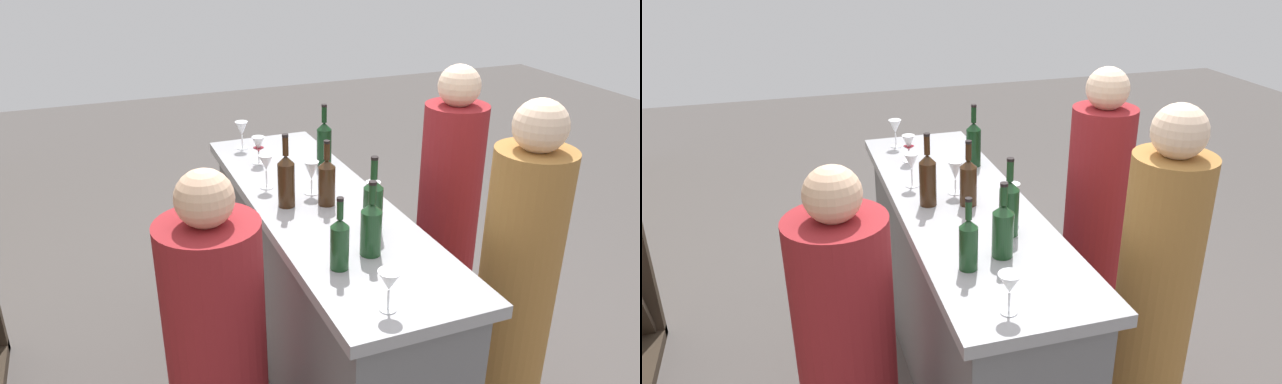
{
  "view_description": "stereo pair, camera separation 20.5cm",
  "coord_description": "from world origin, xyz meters",
  "views": [
    {
      "loc": [
        -2.33,
        0.92,
        2.14
      ],
      "look_at": [
        0.0,
        0.0,
        1.04
      ],
      "focal_mm": 34.19,
      "sensor_mm": 36.0,
      "label": 1
    },
    {
      "loc": [
        -2.4,
        0.72,
        2.14
      ],
      "look_at": [
        0.0,
        0.0,
        1.04
      ],
      "focal_mm": 34.19,
      "sensor_mm": 36.0,
      "label": 2
    }
  ],
  "objects": [
    {
      "name": "wine_glass_far_center",
      "position": [
        0.83,
        0.14,
        1.11
      ],
      "size": [
        0.07,
        0.07,
        0.16
      ],
      "color": "white",
      "rests_on": "bar_counter"
    },
    {
      "name": "wine_glass_far_right",
      "position": [
        0.25,
        0.18,
        1.11
      ],
      "size": [
        0.07,
        0.07,
        0.16
      ],
      "color": "white",
      "rests_on": "bar_counter"
    },
    {
      "name": "wine_bottle_rightmost_amber_brown",
      "position": [
        0.02,
        0.15,
        1.12
      ],
      "size": [
        0.08,
        0.08,
        0.34
      ],
      "color": "#331E0F",
      "rests_on": "bar_counter"
    },
    {
      "name": "wine_bottle_second_left_olive_green",
      "position": [
        -0.51,
        -0.01,
        1.11
      ],
      "size": [
        0.08,
        0.08,
        0.3
      ],
      "color": "#193D1E",
      "rests_on": "bar_counter"
    },
    {
      "name": "person_right_guest",
      "position": [
        -0.48,
        0.6,
        0.64
      ],
      "size": [
        0.48,
        0.48,
        1.41
      ],
      "rotation": [
        0.0,
        0.0,
        -1.92
      ],
      "color": "maroon",
      "rests_on": "ground"
    },
    {
      "name": "wine_glass_near_left",
      "position": [
        -0.21,
        -0.16,
        1.1
      ],
      "size": [
        0.06,
        0.06,
        0.16
      ],
      "color": "white",
      "rests_on": "bar_counter"
    },
    {
      "name": "wine_bottle_second_right_amber_brown",
      "position": [
        -0.03,
        -0.02,
        1.11
      ],
      "size": [
        0.08,
        0.08,
        0.3
      ],
      "color": "#331E0F",
      "rests_on": "bar_counter"
    },
    {
      "name": "wine_glass_near_center",
      "position": [
        0.11,
        0.0,
        1.1
      ],
      "size": [
        0.07,
        0.07,
        0.16
      ],
      "color": "white",
      "rests_on": "bar_counter"
    },
    {
      "name": "bar_counter",
      "position": [
        0.0,
        0.0,
        0.5
      ],
      "size": [
        2.0,
        0.59,
        0.99
      ],
      "color": "slate",
      "rests_on": "ground"
    },
    {
      "name": "wine_bottle_center_olive_green",
      "position": [
        -0.35,
        -0.09,
        1.12
      ],
      "size": [
        0.08,
        0.08,
        0.33
      ],
      "color": "#193D1E",
      "rests_on": "bar_counter"
    },
    {
      "name": "wine_glass_near_right",
      "position": [
        -0.87,
        0.1,
        1.1
      ],
      "size": [
        0.08,
        0.08,
        0.15
      ],
      "color": "white",
      "rests_on": "bar_counter"
    },
    {
      "name": "ground_plane",
      "position": [
        0.0,
        0.0,
        0.0
      ],
      "size": [
        12.0,
        12.0,
        0.0
      ],
      "primitive_type": "plane",
      "color": "#4C4744"
    },
    {
      "name": "person_left_guest",
      "position": [
        -0.63,
        -0.62,
        0.74
      ],
      "size": [
        0.41,
        0.41,
        1.57
      ],
      "rotation": [
        0.0,
        0.0,
        1.95
      ],
      "color": "#9E6B33",
      "rests_on": "ground"
    },
    {
      "name": "wine_bottle_leftmost_olive_green",
      "position": [
        -0.56,
        0.15,
        1.1
      ],
      "size": [
        0.07,
        0.07,
        0.28
      ],
      "color": "#193D1E",
      "rests_on": "bar_counter"
    },
    {
      "name": "wine_bottle_far_right_dark_green",
      "position": [
        0.43,
        -0.19,
        1.12
      ],
      "size": [
        0.08,
        0.08,
        0.33
      ],
      "color": "black",
      "rests_on": "bar_counter"
    },
    {
      "name": "person_center_guest",
      "position": [
        -0.01,
        -0.69,
        0.73
      ],
      "size": [
        0.34,
        0.34,
        1.57
      ],
      "rotation": [
        0.0,
        0.0,
        1.71
      ],
      "color": "maroon",
      "rests_on": "ground"
    },
    {
      "name": "wine_glass_far_left",
      "position": [
        0.58,
        0.12,
        1.09
      ],
      "size": [
        0.07,
        0.07,
        0.15
      ],
      "color": "white",
      "rests_on": "bar_counter"
    }
  ]
}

